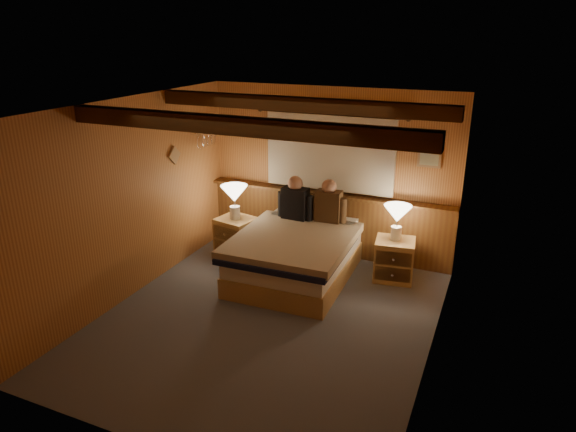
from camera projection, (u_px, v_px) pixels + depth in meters
The scene contains 19 objects.
floor at pixel (268, 318), 5.88m from camera, with size 4.20×4.20×0.00m, color slate.
ceiling at pixel (265, 107), 5.05m from camera, with size 4.20×4.20×0.00m, color #DA9D51.
wall_back at pixel (330, 173), 7.27m from camera, with size 3.60×3.60×0.00m, color #C98948.
wall_left at pixel (131, 200), 6.13m from camera, with size 4.20×4.20×0.00m, color #C98948.
wall_right at pixel (440, 247), 4.79m from camera, with size 4.20×4.20×0.00m, color #C98948.
wall_front at pixel (139, 316), 3.65m from camera, with size 3.60×3.60×0.00m, color #C98948.
wainscot at pixel (328, 221), 7.46m from camera, with size 3.60×0.23×0.94m.
curtain_window at pixel (329, 152), 7.10m from camera, with size 2.18×0.09×1.11m.
ceiling_beams at pixel (271, 114), 5.21m from camera, with size 3.60×1.65×0.16m.
coat_rail at pixel (205, 137), 7.30m from camera, with size 0.05×0.55×0.24m.
framed_print at pixel (429, 158), 6.63m from camera, with size 0.30×0.04×0.25m.
bed at pixel (295, 255), 6.72m from camera, with size 1.49×1.88×0.63m.
nightstand_left at pixel (236, 236), 7.46m from camera, with size 0.59×0.55×0.56m.
nightstand_right at pixel (394, 260), 6.72m from camera, with size 0.56×0.52×0.55m.
lamp_left at pixel (234, 196), 7.24m from camera, with size 0.38×0.38×0.50m.
lamp_right at pixel (397, 216), 6.55m from camera, with size 0.36×0.36×0.46m.
person_left at pixel (295, 201), 7.10m from camera, with size 0.52×0.22×0.63m.
person_right at pixel (329, 204), 7.00m from camera, with size 0.51×0.21×0.62m.
duffel_bag at pixel (253, 254), 7.15m from camera, with size 0.55×0.35×0.39m.
Camera 1 is at (2.24, -4.60, 3.12)m, focal length 32.00 mm.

